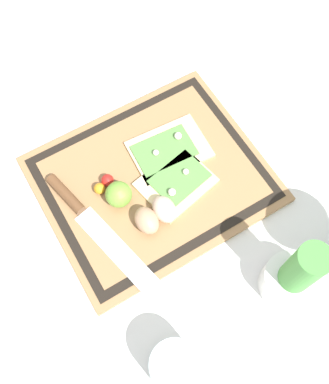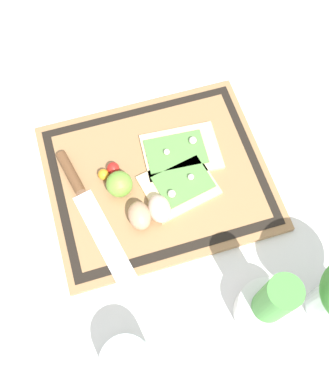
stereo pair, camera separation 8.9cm
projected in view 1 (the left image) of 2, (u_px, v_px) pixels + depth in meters
name	position (u px, v px, depth m)	size (l,w,h in m)	color
ground_plane	(153.00, 181.00, 0.94)	(6.00, 6.00, 0.00)	silver
cutting_board	(153.00, 179.00, 0.93)	(0.45, 0.38, 0.02)	#997047
pizza_slice_near	(168.00, 149.00, 0.95)	(0.17, 0.13, 0.02)	beige
pizza_slice_far	(177.00, 182.00, 0.92)	(0.16, 0.14, 0.02)	beige
knife	(84.00, 214.00, 0.89)	(0.10, 0.32, 0.02)	silver
egg_brown	(147.00, 221.00, 0.86)	(0.04, 0.06, 0.04)	tan
egg_pink	(164.00, 209.00, 0.87)	(0.04, 0.06, 0.04)	beige
lime	(119.00, 194.00, 0.88)	(0.05, 0.05, 0.05)	#70A838
cherry_tomato_red	(107.00, 180.00, 0.91)	(0.03, 0.03, 0.03)	red
cherry_tomato_yellow	(99.00, 189.00, 0.90)	(0.02, 0.02, 0.02)	orange
herb_pot	(294.00, 277.00, 0.79)	(0.10, 0.10, 0.19)	white
sauce_jar	(175.00, 367.00, 0.76)	(0.09, 0.09, 0.09)	silver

